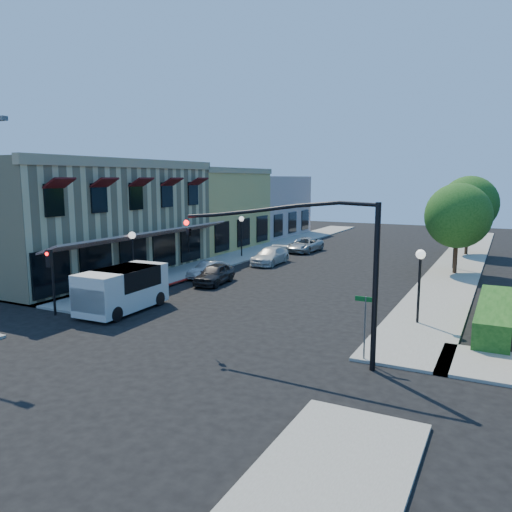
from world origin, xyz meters
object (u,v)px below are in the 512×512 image
at_px(street_tree_b, 469,204).
at_px(street_name_sign, 365,318).
at_px(signal_mast_arm, 318,253).
at_px(secondary_signal, 51,270).
at_px(street_tree_a, 458,216).
at_px(lamppost_right_far, 455,233).
at_px(parked_car_d, 305,245).
at_px(lamppost_left_near, 132,245).
at_px(white_van, 122,287).
at_px(parked_car_c, 270,256).
at_px(lamppost_right_near, 420,267).
at_px(lamppost_left_far, 241,226).
at_px(parked_car_b, 208,270).
at_px(parked_car_a, 215,274).

relative_size(street_tree_b, street_name_sign, 2.81).
xyz_separation_m(signal_mast_arm, secondary_signal, (-13.86, -0.09, -1.77)).
relative_size(street_tree_a, lamppost_right_far, 1.82).
height_order(signal_mast_arm, parked_car_d, signal_mast_arm).
bearing_deg(lamppost_left_near, lamppost_right_far, 43.26).
xyz_separation_m(white_van, parked_car_c, (0.68, 16.40, -0.63)).
height_order(secondary_signal, lamppost_right_near, lamppost_right_near).
xyz_separation_m(street_tree_a, lamppost_right_near, (-0.30, -14.00, -1.46)).
bearing_deg(street_tree_a, white_van, -127.82).
bearing_deg(parked_car_c, street_tree_a, 7.74).
xyz_separation_m(secondary_signal, white_van, (2.52, 2.19, -1.03)).
xyz_separation_m(lamppost_left_far, parked_car_d, (3.70, 5.54, -2.09)).
bearing_deg(lamppost_left_far, street_tree_b, 30.03).
bearing_deg(parked_car_b, signal_mast_arm, -37.64).
xyz_separation_m(street_tree_a, white_van, (-14.28, -18.40, -2.91)).
bearing_deg(signal_mast_arm, parked_car_b, 136.34).
distance_m(street_tree_a, lamppost_right_far, 2.49).
relative_size(white_van, parked_car_d, 1.09).
xyz_separation_m(street_tree_b, parked_car_a, (-13.60, -20.47, -3.89)).
distance_m(lamppost_left_far, parked_car_c, 4.69).
distance_m(parked_car_b, parked_car_d, 14.61).
relative_size(parked_car_a, parked_car_b, 1.12).
bearing_deg(parked_car_b, parked_car_d, 90.52).
relative_size(secondary_signal, parked_car_d, 0.71).
height_order(street_tree_b, parked_car_c, street_tree_b).
bearing_deg(lamppost_left_far, parked_car_a, -70.54).
distance_m(lamppost_right_near, parked_car_d, 23.73).
distance_m(parked_car_a, parked_car_b, 2.03).
xyz_separation_m(lamppost_left_far, parked_car_a, (3.70, -10.47, -2.08)).
height_order(lamppost_left_near, parked_car_b, lamppost_left_near).
bearing_deg(parked_car_b, lamppost_right_far, 42.83).
bearing_deg(parked_car_d, parked_car_b, -91.95).
height_order(street_name_sign, white_van, street_name_sign).
height_order(lamppost_left_far, parked_car_b, lamppost_left_far).
xyz_separation_m(lamppost_left_far, parked_car_c, (3.70, -2.00, -2.08)).
xyz_separation_m(secondary_signal, lamppost_left_near, (-0.50, 6.59, 0.42)).
distance_m(lamppost_right_far, parked_car_c, 14.04).
relative_size(street_tree_a, lamppost_left_near, 1.82).
bearing_deg(parked_car_b, lamppost_left_far, 110.35).
bearing_deg(street_tree_b, secondary_signal, -118.77).
height_order(parked_car_a, parked_car_c, parked_car_c).
bearing_deg(lamppost_left_near, white_van, -55.54).
height_order(lamppost_right_near, parked_car_b, lamppost_right_near).
xyz_separation_m(street_tree_a, street_name_sign, (-1.30, -19.80, -2.50)).
relative_size(street_name_sign, lamppost_right_far, 0.70).
relative_size(lamppost_right_far, white_van, 0.70).
height_order(lamppost_right_far, white_van, lamppost_right_far).
height_order(lamppost_left_far, parked_car_d, lamppost_left_far).
height_order(signal_mast_arm, lamppost_left_far, signal_mast_arm).
bearing_deg(parked_car_d, lamppost_left_far, -120.19).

